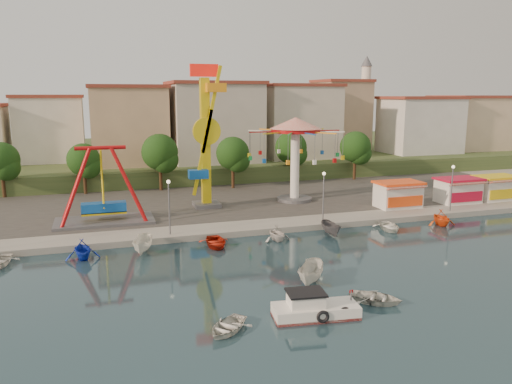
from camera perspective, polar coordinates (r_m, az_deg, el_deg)
name	(u,v)px	position (r m, az deg, el deg)	size (l,w,h in m)	color
ground	(300,278)	(38.69, 5.06, -9.75)	(200.00, 200.00, 0.00)	#142B37
quay_deck	(176,165)	(97.26, -9.18, 3.03)	(200.00, 100.00, 0.60)	#9E998E
asphalt_pad	(212,195)	(66.16, -5.00, -0.39)	(90.00, 28.00, 0.01)	#4C4944
hill_terrace	(172,156)	(102.01, -9.62, 4.07)	(200.00, 60.00, 3.00)	#384C26
pirate_ship_ride	(103,187)	(53.78, -17.12, 0.60)	(10.00, 5.00, 8.00)	#59595E
kamikaze_tower	(207,140)	(58.20, -5.64, 5.98)	(3.82, 3.10, 16.50)	#59595E
wave_swinger	(295,140)	(61.79, 4.51, 5.92)	(11.60, 11.60, 10.40)	#59595E
booth_left	(398,194)	(61.09, 15.93, -0.25)	(5.40, 3.78, 3.08)	white
booth_mid	(458,190)	(66.16, 22.11, 0.20)	(5.40, 3.78, 3.08)	white
booth_right	(496,187)	(69.95, 25.74, 0.47)	(5.40, 3.78, 3.08)	white
lamp_post_1	(169,209)	(47.89, -9.88, -1.90)	(0.14, 0.14, 5.00)	#59595E
lamp_post_2	(323,198)	(52.40, 7.71, -0.71)	(0.14, 0.14, 5.00)	#59595E
lamp_post_3	(452,189)	(60.92, 21.44, 0.27)	(0.14, 0.14, 5.00)	#59595E
tree_0	(1,160)	(71.73, -27.13, 3.26)	(4.60, 4.60, 7.19)	#382314
tree_1	(83,160)	(70.07, -19.11, 3.49)	(4.35, 4.35, 6.80)	#382314
tree_2	(160,152)	(70.01, -10.94, 4.49)	(5.02, 5.02, 7.85)	#382314
tree_3	(233,153)	(70.51, -2.67, 4.43)	(4.68, 4.68, 7.32)	#382314
tree_4	(291,148)	(76.46, 4.02, 5.08)	(4.86, 4.86, 7.60)	#382314
tree_5	(355,147)	(79.09, 11.29, 5.07)	(4.83, 4.83, 7.54)	#382314
building_1	(49,136)	(85.21, -22.61, 5.94)	(12.33, 9.01, 8.63)	silver
building_2	(134,126)	(85.60, -13.79, 7.36)	(11.95, 9.28, 11.23)	tan
building_3	(220,131)	(84.65, -4.19, 6.92)	(12.59, 10.50, 9.20)	beige
building_4	(287,128)	(91.92, 3.56, 7.27)	(10.75, 9.23, 9.24)	beige
building_5	(357,122)	(95.82, 11.48, 7.82)	(12.77, 10.96, 11.21)	tan
building_6	(416,119)	(100.76, 17.85, 7.99)	(8.23, 8.98, 12.36)	silver
building_7	(450,125)	(111.95, 21.33, 7.11)	(11.59, 10.93, 8.76)	beige
minaret	(365,100)	(100.67, 12.38, 10.18)	(2.80, 2.80, 18.00)	silver
cabin_motorboat	(314,310)	(32.27, 6.60, -13.21)	(5.57, 2.71, 1.88)	white
rowboat_a	(376,298)	(35.06, 13.52, -11.67)	(2.48, 3.47, 0.72)	silver
rowboat_b	(227,326)	(30.42, -3.33, -15.09)	(2.29, 3.21, 0.66)	silver
skiff	(311,274)	(37.28, 6.31, -9.29)	(1.55, 4.13, 1.59)	silver
moored_boat_1	(82,249)	(45.00, -19.25, -6.17)	(2.83, 3.28, 1.73)	#1631C2
moored_boat_2	(143,245)	(45.12, -12.79, -5.91)	(1.47, 3.91, 1.51)	silver
moored_boat_3	(216,242)	(46.16, -4.65, -5.73)	(2.79, 3.91, 0.81)	#B4210E
moored_boat_4	(277,233)	(47.71, 2.41, -4.70)	(2.49, 2.88, 1.52)	silver
moored_boat_5	(331,229)	(49.91, 8.59, -4.18)	(1.35, 3.59, 1.39)	#504F54
moored_boat_6	(389,226)	(53.17, 14.98, -3.83)	(2.67, 3.74, 0.77)	white
moored_boat_7	(441,217)	(56.67, 20.42, -2.75)	(2.81, 3.26, 1.72)	#F25215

